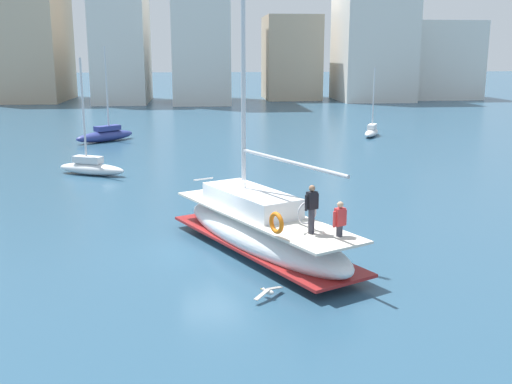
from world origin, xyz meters
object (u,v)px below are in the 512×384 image
object	(u,v)px
moored_sloop_near	(105,134)
seagull	(268,291)
moored_sloop_far	(372,131)
moored_cutter_left	(91,167)
main_sailboat	(260,228)

from	to	relation	value
moored_sloop_near	seagull	size ratio (longest dim) A/B	7.57
moored_sloop_far	moored_cutter_left	bearing A→B (deg)	-145.36
moored_cutter_left	seagull	bearing A→B (deg)	-66.78
moored_sloop_near	moored_cutter_left	size ratio (longest dim) A/B	1.11
moored_sloop_near	moored_sloop_far	size ratio (longest dim) A/B	1.29
moored_cutter_left	moored_sloop_near	bearing A→B (deg)	94.65
main_sailboat	moored_sloop_near	distance (m)	30.44
moored_cutter_left	seagull	size ratio (longest dim) A/B	6.81
moored_sloop_near	moored_cutter_left	distance (m)	13.88
moored_sloop_far	seagull	bearing A→B (deg)	-110.95
main_sailboat	seagull	bearing A→B (deg)	-92.85
main_sailboat	moored_sloop_far	world-z (taller)	main_sailboat
moored_sloop_far	moored_cutter_left	world-z (taller)	moored_cutter_left
main_sailboat	moored_sloop_near	bearing A→B (deg)	108.36
moored_sloop_far	moored_cutter_left	size ratio (longest dim) A/B	0.86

